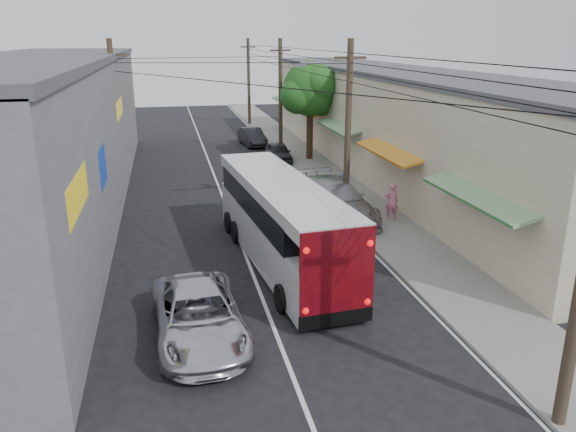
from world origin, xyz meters
name	(u,v)px	position (x,y,z in m)	size (l,w,h in m)	color
ground	(302,402)	(0.00, 0.00, 0.00)	(120.00, 120.00, 0.00)	black
sidewalk	(330,180)	(6.50, 20.00, 0.06)	(3.00, 80.00, 0.12)	slate
building_right	(391,120)	(10.99, 22.00, 3.15)	(7.09, 40.00, 6.25)	beige
building_left	(43,133)	(-8.50, 18.00, 3.65)	(7.20, 36.00, 7.25)	slate
utility_poles	(272,111)	(3.13, 20.33, 4.13)	(11.80, 45.28, 8.00)	#473828
street_tree	(311,91)	(6.87, 26.02, 4.67)	(4.40, 4.00, 6.60)	#3F2B19
coach_bus	(280,221)	(1.19, 8.41, 1.62)	(3.30, 11.02, 3.13)	silver
jeepney	(199,316)	(-2.13, 3.37, 0.71)	(2.36, 5.13, 1.42)	silver
parked_suv	(333,200)	(4.60, 13.00, 0.91)	(2.54, 6.26, 1.82)	#9D9CA4
parked_car_mid	(279,153)	(4.60, 25.80, 0.65)	(1.52, 3.79, 1.29)	#26262B
parked_car_far	(252,137)	(3.80, 32.21, 0.67)	(1.43, 4.09, 1.35)	black
pedestrian_near	(392,202)	(7.04, 11.99, 0.98)	(0.62, 0.41, 1.71)	pink
pedestrian_far	(342,188)	(5.70, 15.16, 0.88)	(0.74, 0.58, 1.53)	#8EA5CF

